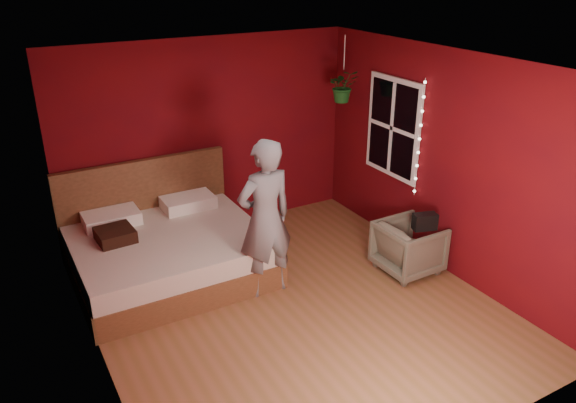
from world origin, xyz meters
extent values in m
plane|color=brown|center=(0.00, 0.00, 0.00)|extent=(4.50, 4.50, 0.00)
cube|color=#630A0D|center=(0.00, 2.26, 1.30)|extent=(4.00, 0.02, 2.60)
cube|color=#630A0D|center=(0.00, -2.26, 1.30)|extent=(4.00, 0.02, 2.60)
cube|color=#630A0D|center=(-2.01, 0.00, 1.30)|extent=(0.02, 4.50, 2.60)
cube|color=#630A0D|center=(2.01, 0.00, 1.30)|extent=(0.02, 4.50, 2.60)
cube|color=white|center=(0.00, 0.00, 2.61)|extent=(4.00, 4.50, 0.02)
cube|color=white|center=(1.97, 0.90, 1.50)|extent=(0.04, 0.97, 1.27)
cube|color=black|center=(1.96, 0.90, 1.50)|extent=(0.02, 0.85, 1.15)
cube|color=white|center=(1.95, 0.90, 1.50)|extent=(0.03, 0.05, 1.15)
cube|color=white|center=(1.95, 0.90, 1.50)|extent=(0.03, 0.85, 0.05)
cylinder|color=silver|center=(1.94, 0.38, 1.50)|extent=(0.01, 0.01, 1.45)
sphere|color=#FFF2CC|center=(1.94, 0.38, 0.83)|extent=(0.04, 0.04, 0.04)
sphere|color=#FFF2CC|center=(1.94, 0.38, 0.99)|extent=(0.04, 0.04, 0.04)
sphere|color=#FFF2CC|center=(1.94, 0.38, 1.16)|extent=(0.04, 0.04, 0.04)
sphere|color=#FFF2CC|center=(1.94, 0.38, 1.33)|extent=(0.04, 0.04, 0.04)
sphere|color=#FFF2CC|center=(1.94, 0.38, 1.50)|extent=(0.04, 0.04, 0.04)
sphere|color=#FFF2CC|center=(1.94, 0.38, 1.67)|extent=(0.04, 0.04, 0.04)
sphere|color=#FFF2CC|center=(1.94, 0.38, 1.84)|extent=(0.04, 0.04, 0.04)
sphere|color=#FFF2CC|center=(1.94, 0.38, 2.01)|extent=(0.04, 0.04, 0.04)
sphere|color=#FFF2CC|center=(1.94, 0.38, 2.17)|extent=(0.04, 0.04, 0.04)
cube|color=brown|center=(-0.95, 1.28, 0.15)|extent=(2.16, 1.83, 0.30)
cube|color=beige|center=(-0.95, 1.28, 0.42)|extent=(2.11, 1.80, 0.24)
cube|color=brown|center=(-0.95, 2.16, 0.59)|extent=(2.16, 0.09, 1.19)
cube|color=white|center=(-1.43, 1.90, 0.61)|extent=(0.65, 0.41, 0.15)
cube|color=white|center=(-0.47, 1.90, 0.61)|extent=(0.65, 0.41, 0.15)
imported|color=slate|center=(-0.11, 0.44, 0.90)|extent=(0.68, 0.47, 1.80)
imported|color=#696753|center=(1.58, -0.01, 0.31)|extent=(0.70, 0.68, 0.63)
cube|color=black|center=(1.61, -0.19, 0.72)|extent=(0.30, 0.21, 0.19)
cube|color=black|center=(-1.50, 1.44, 0.61)|extent=(0.42, 0.42, 0.14)
cylinder|color=silver|center=(1.58, 1.49, 2.39)|extent=(0.01, 0.01, 0.43)
imported|color=#164E1A|center=(1.58, 1.49, 1.96)|extent=(0.47, 0.44, 0.42)
camera|label=1|loc=(-2.58, -4.43, 3.51)|focal=35.00mm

